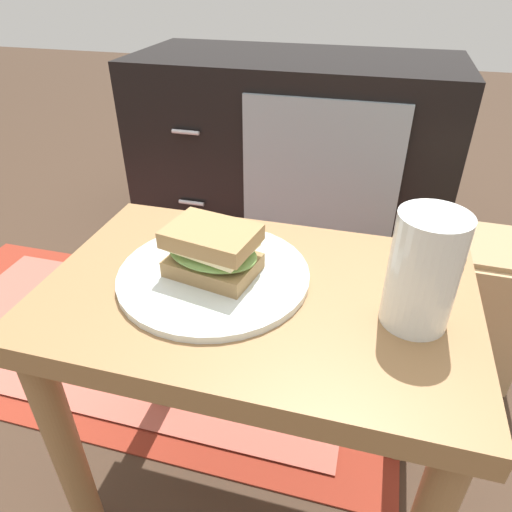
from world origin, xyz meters
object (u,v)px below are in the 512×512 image
Objects in this scene: plate at (214,275)px; paper_bag at (463,306)px; beer_glass at (423,274)px; sandwich_front at (212,251)px; tv_cabinet at (292,153)px.

plate is 0.76× the size of paper_bag.
plate is at bearing 175.66° from beer_glass.
beer_glass is at bearing -4.34° from sandwich_front.
tv_cabinet reaches higher than sandwich_front.
paper_bag is at bearing 45.47° from plate.
sandwich_front is at bearing -85.52° from tv_cabinet.
tv_cabinet is 6.83× the size of beer_glass.
plate is at bearing -85.52° from tv_cabinet.
sandwich_front is at bearing -134.53° from paper_bag.
paper_bag is (0.17, 0.45, -0.36)m from beer_glass.
plate is 0.04m from sandwich_front.
tv_cabinet is 2.83× the size of paper_bag.
tv_cabinet is 0.96m from plate.
tv_cabinet is at bearing 134.37° from paper_bag.
sandwich_front is 0.26m from beer_glass.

